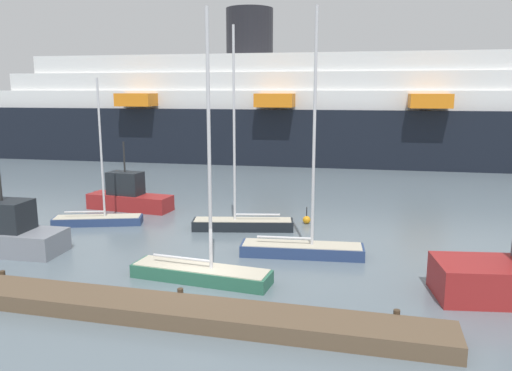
{
  "coord_description": "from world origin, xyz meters",
  "views": [
    {
      "loc": [
        7.4,
        -19.9,
        8.53
      ],
      "look_at": [
        0.0,
        10.36,
        2.59
      ],
      "focal_mm": 35.11,
      "sensor_mm": 36.0,
      "label": 1
    }
  ],
  "objects_px": {
    "sailboat_0": "(98,218)",
    "cruise_ship": "(418,113)",
    "channel_buoy_0": "(307,220)",
    "fishing_boat_2": "(1,233)",
    "sailboat_2": "(201,268)",
    "sailboat_3": "(243,220)",
    "fishing_boat_0": "(129,196)",
    "sailboat_1": "(302,245)"
  },
  "relations": [
    {
      "from": "fishing_boat_0",
      "to": "fishing_boat_2",
      "type": "bearing_deg",
      "value": 84.09
    },
    {
      "from": "fishing_boat_2",
      "to": "cruise_ship",
      "type": "height_order",
      "value": "cruise_ship"
    },
    {
      "from": "sailboat_3",
      "to": "channel_buoy_0",
      "type": "distance_m",
      "value": 4.38
    },
    {
      "from": "sailboat_3",
      "to": "sailboat_0",
      "type": "bearing_deg",
      "value": -5.9
    },
    {
      "from": "sailboat_0",
      "to": "channel_buoy_0",
      "type": "bearing_deg",
      "value": -3.86
    },
    {
      "from": "channel_buoy_0",
      "to": "cruise_ship",
      "type": "distance_m",
      "value": 34.12
    },
    {
      "from": "sailboat_3",
      "to": "cruise_ship",
      "type": "bearing_deg",
      "value": -122.0
    },
    {
      "from": "cruise_ship",
      "to": "sailboat_1",
      "type": "bearing_deg",
      "value": -104.2
    },
    {
      "from": "sailboat_1",
      "to": "cruise_ship",
      "type": "distance_m",
      "value": 40.12
    },
    {
      "from": "sailboat_0",
      "to": "fishing_boat_0",
      "type": "height_order",
      "value": "sailboat_0"
    },
    {
      "from": "cruise_ship",
      "to": "sailboat_0",
      "type": "bearing_deg",
      "value": -123.74
    },
    {
      "from": "sailboat_0",
      "to": "sailboat_3",
      "type": "distance_m",
      "value": 9.44
    },
    {
      "from": "sailboat_1",
      "to": "fishing_boat_2",
      "type": "bearing_deg",
      "value": -174.87
    },
    {
      "from": "cruise_ship",
      "to": "sailboat_2",
      "type": "bearing_deg",
      "value": -107.94
    },
    {
      "from": "fishing_boat_0",
      "to": "sailboat_0",
      "type": "bearing_deg",
      "value": 95.74
    },
    {
      "from": "sailboat_1",
      "to": "channel_buoy_0",
      "type": "xyz_separation_m",
      "value": [
        -0.68,
        6.45,
        -0.33
      ]
    },
    {
      "from": "channel_buoy_0",
      "to": "cruise_ship",
      "type": "height_order",
      "value": "cruise_ship"
    },
    {
      "from": "sailboat_2",
      "to": "sailboat_3",
      "type": "xyz_separation_m",
      "value": [
        -0.39,
        8.63,
        0.03
      ]
    },
    {
      "from": "sailboat_2",
      "to": "cruise_ship",
      "type": "height_order",
      "value": "cruise_ship"
    },
    {
      "from": "sailboat_0",
      "to": "fishing_boat_2",
      "type": "relative_size",
      "value": 1.31
    },
    {
      "from": "sailboat_0",
      "to": "sailboat_2",
      "type": "distance_m",
      "value": 12.37
    },
    {
      "from": "sailboat_3",
      "to": "cruise_ship",
      "type": "xyz_separation_m",
      "value": [
        12.47,
        34.85,
        5.26
      ]
    },
    {
      "from": "sailboat_3",
      "to": "cruise_ship",
      "type": "relative_size",
      "value": 0.1
    },
    {
      "from": "sailboat_1",
      "to": "sailboat_2",
      "type": "xyz_separation_m",
      "value": [
        -3.96,
        -4.55,
        -0.02
      ]
    },
    {
      "from": "fishing_boat_0",
      "to": "fishing_boat_2",
      "type": "height_order",
      "value": "fishing_boat_2"
    },
    {
      "from": "sailboat_2",
      "to": "fishing_boat_0",
      "type": "relative_size",
      "value": 1.87
    },
    {
      "from": "sailboat_2",
      "to": "sailboat_3",
      "type": "distance_m",
      "value": 8.64
    },
    {
      "from": "sailboat_0",
      "to": "channel_buoy_0",
      "type": "height_order",
      "value": "sailboat_0"
    },
    {
      "from": "sailboat_2",
      "to": "fishing_boat_0",
      "type": "distance_m",
      "value": 15.41
    },
    {
      "from": "channel_buoy_0",
      "to": "sailboat_0",
      "type": "bearing_deg",
      "value": -165.33
    },
    {
      "from": "sailboat_3",
      "to": "fishing_boat_0",
      "type": "relative_size",
      "value": 1.93
    },
    {
      "from": "sailboat_1",
      "to": "sailboat_2",
      "type": "relative_size",
      "value": 1.05
    },
    {
      "from": "sailboat_1",
      "to": "channel_buoy_0",
      "type": "bearing_deg",
      "value": 89.84
    },
    {
      "from": "sailboat_2",
      "to": "channel_buoy_0",
      "type": "bearing_deg",
      "value": 78.35
    },
    {
      "from": "sailboat_0",
      "to": "sailboat_2",
      "type": "bearing_deg",
      "value": -56.3
    },
    {
      "from": "sailboat_2",
      "to": "fishing_boat_0",
      "type": "xyz_separation_m",
      "value": [
        -9.84,
        11.85,
        0.41
      ]
    },
    {
      "from": "sailboat_0",
      "to": "sailboat_2",
      "type": "height_order",
      "value": "sailboat_2"
    },
    {
      "from": "fishing_boat_2",
      "to": "cruise_ship",
      "type": "bearing_deg",
      "value": 57.7
    },
    {
      "from": "sailboat_0",
      "to": "fishing_boat_0",
      "type": "bearing_deg",
      "value": 72.31
    },
    {
      "from": "sailboat_0",
      "to": "cruise_ship",
      "type": "relative_size",
      "value": 0.08
    },
    {
      "from": "channel_buoy_0",
      "to": "cruise_ship",
      "type": "bearing_deg",
      "value": 74.84
    },
    {
      "from": "sailboat_2",
      "to": "sailboat_0",
      "type": "bearing_deg",
      "value": 147.18
    }
  ]
}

